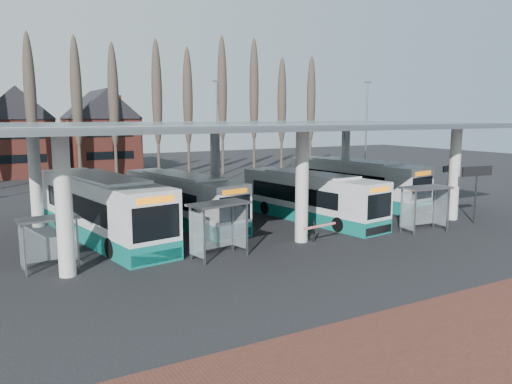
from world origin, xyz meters
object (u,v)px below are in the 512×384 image
bus_1 (182,200)px  bus_3 (354,183)px  bus_2 (309,198)px  shelter_2 (423,199)px  bus_0 (102,209)px  shelter_0 (48,231)px  shelter_1 (217,217)px

bus_1 → bus_3: bus_3 is taller
bus_1 → bus_2: (7.54, -3.28, -0.00)m
bus_2 → shelter_2: bearing=-66.5°
bus_1 → shelter_2: 14.70m
bus_0 → shelter_0: bearing=-135.4°
bus_2 → shelter_2: 7.17m
shelter_2 → bus_3: bearing=77.9°
bus_1 → shelter_1: 8.47m
shelter_0 → bus_0: bearing=49.6°
shelter_1 → bus_2: bearing=18.8°
bus_1 → shelter_0: (-8.70, -6.36, 0.24)m
bus_2 → shelter_1: 10.31m
bus_0 → bus_2: size_ratio=1.13×
bus_1 → bus_3: 14.35m
bus_0 → bus_2: 13.01m
shelter_2 → bus_0: bearing=161.0°
shelter_2 → shelter_0: bearing=176.8°
bus_2 → shelter_0: bearing=-177.7°
bus_3 → bus_2: bearing=-160.1°
bus_3 → bus_1: bearing=173.4°
bus_2 → bus_3: (6.80, 3.58, 0.12)m
shelter_0 → shelter_1: (7.28, -1.98, 0.25)m
shelter_0 → shelter_1: bearing=-19.4°
bus_3 → shelter_2: 10.12m
bus_1 → shelter_2: bus_1 is taller
shelter_0 → shelter_2: 20.26m
shelter_1 → bus_3: bearing=18.1°
bus_0 → bus_3: bearing=-3.1°
bus_0 → shelter_1: (3.95, -6.52, 0.29)m
bus_0 → shelter_2: bearing=-33.5°
bus_2 → shelter_1: bus_2 is taller
bus_2 → shelter_0: 16.54m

